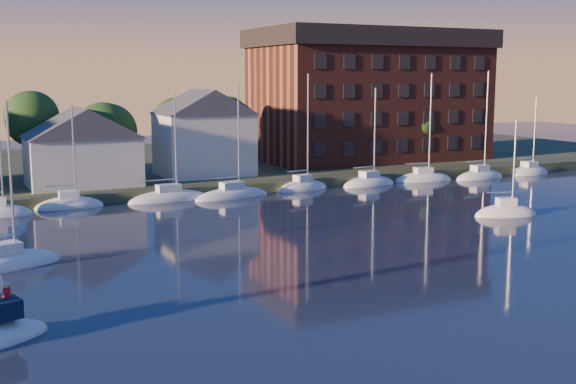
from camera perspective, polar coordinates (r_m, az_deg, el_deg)
shoreline_land at (r=97.03m, az=-14.23°, el=1.60°), size 160.00×50.00×2.00m
wooden_dock at (r=74.87m, az=-10.60°, el=-0.43°), size 120.00×3.00×1.00m
clubhouse_centre at (r=77.77m, az=-15.97°, el=3.54°), size 11.55×8.40×8.08m
clubhouse_east at (r=83.17m, az=-6.68°, el=4.77°), size 10.50×8.40×9.80m
condo_block at (r=99.75m, az=6.47°, el=7.66°), size 31.00×17.00×17.40m
tree_line at (r=85.17m, az=-11.42°, el=5.54°), size 93.40×5.40×8.90m
moored_fleet at (r=73.18m, az=-6.95°, el=-0.48°), size 95.50×2.40×12.05m
drifting_sailboat_left at (r=50.16m, az=-21.50°, el=-5.50°), size 7.99×4.48×11.82m
drifting_sailboat_right at (r=66.63m, az=16.82°, el=-1.75°), size 6.07×3.59×9.56m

